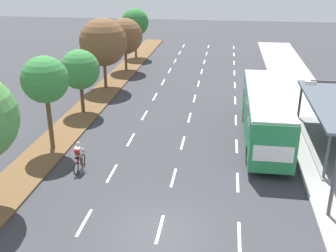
{
  "coord_description": "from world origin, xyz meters",
  "views": [
    {
      "loc": [
        2.5,
        -14.5,
        11.05
      ],
      "look_at": [
        -0.96,
        9.42,
        1.2
      ],
      "focal_mm": 43.26,
      "sensor_mm": 36.0,
      "label": 1
    }
  ],
  "objects": [
    {
      "name": "lane_divider_left",
      "position": [
        -3.5,
        18.94,
        0.0
      ],
      "size": [
        0.14,
        48.88,
        0.01
      ],
      "color": "white",
      "rests_on": "ground"
    },
    {
      "name": "median_tree_fourth",
      "position": [
        -8.49,
        20.77,
        4.32
      ],
      "size": [
        4.29,
        4.29,
        6.35
      ],
      "color": "brown",
      "rests_on": "median_strip"
    },
    {
      "name": "lane_divider_center",
      "position": [
        0.0,
        18.94,
        0.0
      ],
      "size": [
        0.14,
        48.88,
        0.01
      ],
      "color": "white",
      "rests_on": "ground"
    },
    {
      "name": "lane_divider_right",
      "position": [
        3.5,
        18.94,
        0.0
      ],
      "size": [
        0.14,
        48.88,
        0.01
      ],
      "color": "white",
      "rests_on": "ground"
    },
    {
      "name": "median_tree_fifth",
      "position": [
        -8.15,
        27.42,
        3.76
      ],
      "size": [
        3.74,
        3.74,
        5.52
      ],
      "color": "brown",
      "rests_on": "median_strip"
    },
    {
      "name": "cyclist",
      "position": [
        -5.41,
        5.03,
        0.79
      ],
      "size": [
        0.46,
        1.82,
        1.71
      ],
      "color": "black",
      "rests_on": "ground"
    },
    {
      "name": "bus_shelter",
      "position": [
        9.53,
        10.21,
        1.87
      ],
      "size": [
        2.9,
        9.96,
        2.86
      ],
      "color": "gray",
      "rests_on": "sidewalk_right"
    },
    {
      "name": "median_tree_farthest",
      "position": [
        -8.53,
        34.07,
        4.27
      ],
      "size": [
        3.27,
        3.27,
        5.81
      ],
      "color": "brown",
      "rests_on": "median_strip"
    },
    {
      "name": "median_strip",
      "position": [
        -8.3,
        20.0,
        0.06
      ],
      "size": [
        2.6,
        52.0,
        0.12
      ],
      "primitive_type": "cube",
      "color": "brown",
      "rests_on": "ground"
    },
    {
      "name": "median_tree_second",
      "position": [
        -8.06,
        7.47,
        4.52
      ],
      "size": [
        2.83,
        2.83,
        5.85
      ],
      "color": "brown",
      "rests_on": "median_strip"
    },
    {
      "name": "sidewalk_right",
      "position": [
        9.25,
        20.0,
        0.07
      ],
      "size": [
        4.5,
        52.0,
        0.15
      ],
      "primitive_type": "cube",
      "color": "#9E9E99",
      "rests_on": "ground"
    },
    {
      "name": "median_tree_third",
      "position": [
        -8.37,
        14.12,
        3.47
      ],
      "size": [
        3.01,
        3.01,
        4.87
      ],
      "color": "brown",
      "rests_on": "median_strip"
    },
    {
      "name": "ground_plane",
      "position": [
        0.0,
        0.0,
        0.0
      ],
      "size": [
        140.0,
        140.0,
        0.0
      ],
      "primitive_type": "plane",
      "color": "#38383D"
    },
    {
      "name": "bus",
      "position": [
        5.25,
        10.87,
        2.07
      ],
      "size": [
        2.54,
        11.29,
        3.37
      ],
      "color": "#28844C",
      "rests_on": "ground"
    }
  ]
}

